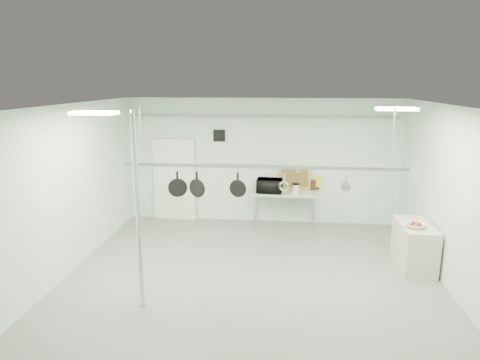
# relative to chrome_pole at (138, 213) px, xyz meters

# --- Properties ---
(floor) EXTENTS (8.00, 8.00, 0.00)m
(floor) POSITION_rel_chrome_pole_xyz_m (1.70, 0.60, -1.60)
(floor) COLOR gray
(floor) RESTS_ON ground
(ceiling) EXTENTS (7.00, 8.00, 0.02)m
(ceiling) POSITION_rel_chrome_pole_xyz_m (1.70, 0.60, 1.59)
(ceiling) COLOR silver
(ceiling) RESTS_ON back_wall
(back_wall) EXTENTS (7.00, 0.02, 3.20)m
(back_wall) POSITION_rel_chrome_pole_xyz_m (1.70, 4.59, 0.00)
(back_wall) COLOR silver
(back_wall) RESTS_ON floor
(right_wall) EXTENTS (0.02, 8.00, 3.20)m
(right_wall) POSITION_rel_chrome_pole_xyz_m (5.19, 0.60, 0.00)
(right_wall) COLOR silver
(right_wall) RESTS_ON floor
(door) EXTENTS (1.10, 0.10, 2.20)m
(door) POSITION_rel_chrome_pole_xyz_m (-0.60, 4.54, -0.55)
(door) COLOR silver
(door) RESTS_ON floor
(wall_vent) EXTENTS (0.30, 0.04, 0.30)m
(wall_vent) POSITION_rel_chrome_pole_xyz_m (0.60, 4.57, 0.65)
(wall_vent) COLOR black
(wall_vent) RESTS_ON back_wall
(conduit_pipe) EXTENTS (6.60, 0.07, 0.07)m
(conduit_pipe) POSITION_rel_chrome_pole_xyz_m (1.70, 4.50, 1.15)
(conduit_pipe) COLOR gray
(conduit_pipe) RESTS_ON back_wall
(chrome_pole) EXTENTS (0.08, 0.08, 3.20)m
(chrome_pole) POSITION_rel_chrome_pole_xyz_m (0.00, 0.00, 0.00)
(chrome_pole) COLOR silver
(chrome_pole) RESTS_ON floor
(prep_table) EXTENTS (1.60, 0.70, 0.91)m
(prep_table) POSITION_rel_chrome_pole_xyz_m (2.30, 4.20, -0.77)
(prep_table) COLOR #A3C0AC
(prep_table) RESTS_ON floor
(side_cabinet) EXTENTS (0.60, 1.20, 0.90)m
(side_cabinet) POSITION_rel_chrome_pole_xyz_m (4.85, 2.00, -1.15)
(side_cabinet) COLOR beige
(side_cabinet) RESTS_ON floor
(pot_rack) EXTENTS (4.80, 0.06, 1.00)m
(pot_rack) POSITION_rel_chrome_pole_xyz_m (1.90, 0.90, 0.63)
(pot_rack) COLOR #B7B7BC
(pot_rack) RESTS_ON ceiling
(light_panel_left) EXTENTS (0.65, 0.30, 0.05)m
(light_panel_left) POSITION_rel_chrome_pole_xyz_m (-0.50, -0.20, 1.56)
(light_panel_left) COLOR white
(light_panel_left) RESTS_ON ceiling
(light_panel_right) EXTENTS (0.65, 0.30, 0.05)m
(light_panel_right) POSITION_rel_chrome_pole_xyz_m (4.10, 1.20, 1.56)
(light_panel_right) COLOR white
(light_panel_right) RESTS_ON ceiling
(microwave) EXTENTS (0.65, 0.47, 0.34)m
(microwave) POSITION_rel_chrome_pole_xyz_m (1.92, 4.12, -0.52)
(microwave) COLOR black
(microwave) RESTS_ON prep_table
(coffee_canister) EXTENTS (0.17, 0.17, 0.23)m
(coffee_canister) POSITION_rel_chrome_pole_xyz_m (2.57, 4.05, -0.58)
(coffee_canister) COLOR silver
(coffee_canister) RESTS_ON prep_table
(painting_large) EXTENTS (0.78, 0.14, 0.58)m
(painting_large) POSITION_rel_chrome_pole_xyz_m (2.56, 4.50, -0.41)
(painting_large) COLOR gold
(painting_large) RESTS_ON prep_table
(painting_small) EXTENTS (0.30, 0.10, 0.25)m
(painting_small) POSITION_rel_chrome_pole_xyz_m (3.02, 4.50, -0.57)
(painting_small) COLOR #331812
(painting_small) RESTS_ON prep_table
(fruit_bowl) EXTENTS (0.48, 0.48, 0.09)m
(fruit_bowl) POSITION_rel_chrome_pole_xyz_m (4.76, 1.78, -0.66)
(fruit_bowl) COLOR white
(fruit_bowl) RESTS_ON side_cabinet
(skillet_left) EXTENTS (0.34, 0.13, 0.46)m
(skillet_left) POSITION_rel_chrome_pole_xyz_m (0.41, 0.90, 0.25)
(skillet_left) COLOR black
(skillet_left) RESTS_ON pot_rack
(skillet_mid) EXTENTS (0.32, 0.20, 0.44)m
(skillet_mid) POSITION_rel_chrome_pole_xyz_m (0.76, 0.90, 0.27)
(skillet_mid) COLOR black
(skillet_mid) RESTS_ON pot_rack
(skillet_right) EXTENTS (0.31, 0.13, 0.42)m
(skillet_right) POSITION_rel_chrome_pole_xyz_m (1.48, 0.90, 0.28)
(skillet_right) COLOR black
(skillet_right) RESTS_ON pot_rack
(whisk) EXTENTS (0.20, 0.20, 0.33)m
(whisk) POSITION_rel_chrome_pole_xyz_m (2.27, 0.90, 0.32)
(whisk) COLOR #A4A4A8
(whisk) RESTS_ON pot_rack
(grater) EXTENTS (0.10, 0.03, 0.23)m
(grater) POSITION_rel_chrome_pole_xyz_m (2.85, 0.90, 0.37)
(grater) COLOR yellow
(grater) RESTS_ON pot_rack
(saucepan) EXTENTS (0.18, 0.14, 0.28)m
(saucepan) POSITION_rel_chrome_pole_xyz_m (3.30, 0.90, 0.35)
(saucepan) COLOR #B6B7BB
(saucepan) RESTS_ON pot_rack
(fruit_cluster) EXTENTS (0.24, 0.24, 0.09)m
(fruit_cluster) POSITION_rel_chrome_pole_xyz_m (4.76, 1.78, -0.62)
(fruit_cluster) COLOR maroon
(fruit_cluster) RESTS_ON fruit_bowl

